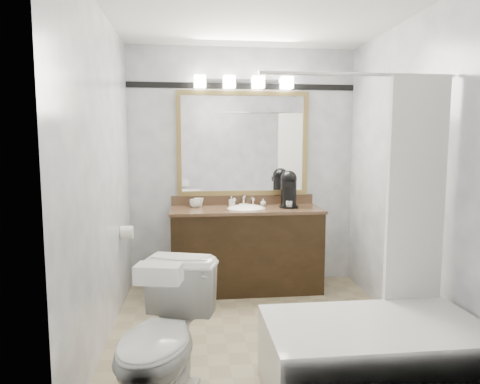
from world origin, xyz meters
The scene contains 15 objects.
room centered at (0.00, 0.00, 1.25)m, with size 2.42×2.62×2.52m.
vanity centered at (0.00, 1.02, 0.44)m, with size 1.53×0.58×0.97m.
mirror centered at (0.00, 1.28, 1.50)m, with size 1.40×0.04×1.10m.
vanity_light_bar centered at (0.00, 1.23, 2.13)m, with size 1.02×0.14×0.12m.
accent_stripe centered at (0.00, 1.29, 2.10)m, with size 2.40×0.01×0.06m, color black.
bathtub centered at (0.55, -0.90, 0.28)m, with size 1.30×0.75×1.96m.
tp_roll centered at (-1.14, 0.66, 0.70)m, with size 0.12×0.12×0.11m, color white.
toilet centered at (-0.72, -0.92, 0.41)m, with size 0.45×0.80×0.81m, color white.
tissue_box centered at (-0.72, -1.12, 0.86)m, with size 0.23×0.13×0.09m, color white.
coffee_maker centered at (0.45, 1.06, 1.04)m, with size 0.20×0.25×0.38m.
cup_left centered at (-0.52, 1.12, 0.89)m, with size 0.11×0.11×0.08m, color white.
cup_right centered at (-0.48, 1.16, 0.90)m, with size 0.10×0.10×0.09m, color white.
soap_bottle_a centered at (-0.14, 1.15, 0.90)m, with size 0.05×0.05×0.11m, color white.
soap_bottle_b centered at (0.20, 1.15, 0.89)m, with size 0.06×0.06×0.08m, color white.
soap_bar centered at (-0.01, 1.13, 0.86)m, with size 0.09×0.06×0.03m, color beige.
Camera 1 is at (-0.54, -3.24, 1.52)m, focal length 32.00 mm.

